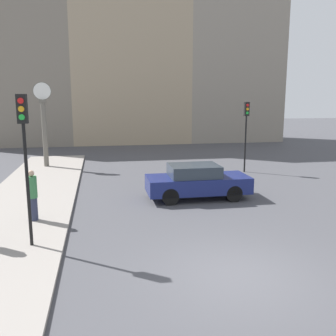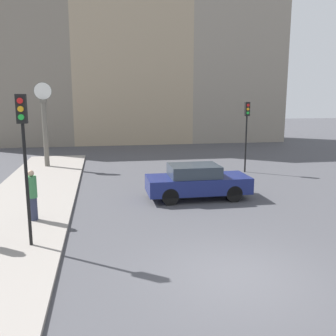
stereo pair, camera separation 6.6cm
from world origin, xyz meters
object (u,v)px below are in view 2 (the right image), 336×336
at_px(traffic_light_near, 24,140).
at_px(street_clock, 45,123).
at_px(traffic_light_far, 247,122).
at_px(sedan_car, 197,181).
at_px(pedestrian_green_hoodie, 32,195).

height_order(traffic_light_near, street_clock, street_clock).
bearing_deg(traffic_light_far, traffic_light_near, -137.13).
height_order(sedan_car, pedestrian_green_hoodie, pedestrian_green_hoodie).
height_order(traffic_light_far, pedestrian_green_hoodie, traffic_light_far).
bearing_deg(pedestrian_green_hoodie, traffic_light_near, -82.51).
relative_size(traffic_light_near, street_clock, 0.84).
height_order(sedan_car, street_clock, street_clock).
relative_size(traffic_light_far, street_clock, 0.79).
distance_m(sedan_car, street_clock, 10.98).
distance_m(street_clock, pedestrian_green_hoodie, 10.40).
relative_size(street_clock, pedestrian_green_hoodie, 2.88).
bearing_deg(traffic_light_far, pedestrian_green_hoodie, -145.67).
bearing_deg(pedestrian_green_hoodie, sedan_car, 18.38).
bearing_deg(traffic_light_near, street_clock, 95.51).
bearing_deg(street_clock, traffic_light_near, -84.49).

